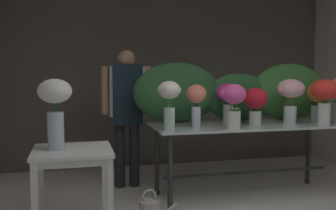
{
  "coord_description": "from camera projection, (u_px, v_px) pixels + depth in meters",
  "views": [
    {
      "loc": [
        -1.34,
        -1.92,
        1.37
      ],
      "look_at": [
        -0.5,
        1.53,
        1.05
      ],
      "focal_mm": 41.4,
      "sensor_mm": 36.0,
      "label": 1
    }
  ],
  "objects": [
    {
      "name": "ground_plane",
      "position": [
        208.0,
        202.0,
        4.03
      ],
      "size": [
        7.91,
        7.91,
        0.0
      ],
      "primitive_type": "plane",
      "color": "silver"
    },
    {
      "name": "wall_back",
      "position": [
        168.0,
        75.0,
        5.66
      ],
      "size": [
        4.87,
        0.12,
        2.62
      ],
      "primitive_type": "cube",
      "color": "#5B564C",
      "rests_on": "ground"
    },
    {
      "name": "display_table_glass",
      "position": [
        248.0,
        135.0,
        4.15
      ],
      "size": [
        2.07,
        0.8,
        0.81
      ],
      "color": "silver",
      "rests_on": "ground"
    },
    {
      "name": "side_table_white",
      "position": [
        73.0,
        162.0,
        3.17
      ],
      "size": [
        0.63,
        0.61,
        0.73
      ],
      "color": "white",
      "rests_on": "ground"
    },
    {
      "name": "florist",
      "position": [
        127.0,
        103.0,
        4.51
      ],
      "size": [
        0.58,
        0.24,
        1.62
      ],
      "color": "#232328",
      "rests_on": "ground"
    },
    {
      "name": "foliage_backdrop",
      "position": [
        238.0,
        93.0,
        4.38
      ],
      "size": [
        2.3,
        0.3,
        0.66
      ],
      "color": "#28562D",
      "rests_on": "display_table_glass"
    },
    {
      "name": "vase_crimson_roses",
      "position": [
        256.0,
        102.0,
        4.04
      ],
      "size": [
        0.24,
        0.24,
        0.39
      ],
      "color": "silver",
      "rests_on": "display_table_glass"
    },
    {
      "name": "vase_blush_peonies",
      "position": [
        290.0,
        95.0,
        4.1
      ],
      "size": [
        0.3,
        0.29,
        0.48
      ],
      "color": "silver",
      "rests_on": "display_table_glass"
    },
    {
      "name": "vase_ivory_carnations",
      "position": [
        169.0,
        99.0,
        3.67
      ],
      "size": [
        0.23,
        0.21,
        0.47
      ],
      "color": "silver",
      "rests_on": "display_table_glass"
    },
    {
      "name": "vase_scarlet_tulips",
      "position": [
        325.0,
        95.0,
        3.97
      ],
      "size": [
        0.29,
        0.29,
        0.48
      ],
      "color": "silver",
      "rests_on": "display_table_glass"
    },
    {
      "name": "vase_magenta_snapdragons",
      "position": [
        228.0,
        97.0,
        4.13
      ],
      "size": [
        0.26,
        0.26,
        0.43
      ],
      "color": "silver",
      "rests_on": "display_table_glass"
    },
    {
      "name": "vase_coral_dahlias",
      "position": [
        196.0,
        100.0,
        3.88
      ],
      "size": [
        0.21,
        0.21,
        0.43
      ],
      "color": "silver",
      "rests_on": "display_table_glass"
    },
    {
      "name": "vase_fuchsia_lilies",
      "position": [
        233.0,
        102.0,
        3.78
      ],
      "size": [
        0.26,
        0.23,
        0.44
      ],
      "color": "silver",
      "rests_on": "display_table_glass"
    },
    {
      "name": "vase_sunset_freesia",
      "position": [
        317.0,
        98.0,
        4.29
      ],
      "size": [
        0.23,
        0.21,
        0.44
      ],
      "color": "silver",
      "rests_on": "display_table_glass"
    },
    {
      "name": "vase_white_roses_tall",
      "position": [
        55.0,
        105.0,
        3.09
      ],
      "size": [
        0.27,
        0.27,
        0.57
      ],
      "color": "silver",
      "rests_on": "side_table_white"
    }
  ]
}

